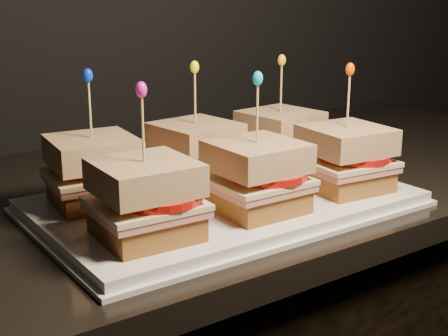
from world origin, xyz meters
TOP-DOWN VIEW (x-y plane):
  - platter at (-0.09, 1.56)m, footprint 0.47×0.29m
  - platter_rim at (-0.09, 1.56)m, footprint 0.48×0.30m
  - sandwich_0_bread_bot at (-0.23, 1.62)m, footprint 0.11×0.11m
  - sandwich_0_ham at (-0.23, 1.62)m, footprint 0.12×0.11m
  - sandwich_0_cheese at (-0.23, 1.62)m, footprint 0.12×0.12m
  - sandwich_0_tomato at (-0.22, 1.62)m, footprint 0.10×0.10m
  - sandwich_0_bread_top at (-0.23, 1.62)m, footprint 0.11×0.11m
  - sandwich_0_pick at (-0.23, 1.62)m, footprint 0.00×0.00m
  - sandwich_0_frill at (-0.23, 1.62)m, footprint 0.01×0.01m
  - sandwich_1_bread_bot at (-0.09, 1.62)m, footprint 0.11×0.11m
  - sandwich_1_ham at (-0.09, 1.62)m, footprint 0.12×0.12m
  - sandwich_1_cheese at (-0.09, 1.62)m, footprint 0.12×0.12m
  - sandwich_1_tomato at (-0.07, 1.62)m, footprint 0.10×0.10m
  - sandwich_1_bread_top at (-0.09, 1.62)m, footprint 0.11×0.11m
  - sandwich_1_pick at (-0.09, 1.62)m, footprint 0.00×0.00m
  - sandwich_1_frill at (-0.09, 1.62)m, footprint 0.01×0.01m
  - sandwich_2_bread_bot at (0.06, 1.62)m, footprint 0.11×0.11m
  - sandwich_2_ham at (0.06, 1.62)m, footprint 0.12×0.11m
  - sandwich_2_cheese at (0.06, 1.62)m, footprint 0.12×0.12m
  - sandwich_2_tomato at (0.07, 1.62)m, footprint 0.10×0.10m
  - sandwich_2_bread_top at (0.06, 1.62)m, footprint 0.11×0.11m
  - sandwich_2_pick at (0.06, 1.62)m, footprint 0.00×0.00m
  - sandwich_2_frill at (0.06, 1.62)m, footprint 0.01×0.01m
  - sandwich_3_bread_bot at (-0.23, 1.49)m, footprint 0.10×0.10m
  - sandwich_3_ham at (-0.23, 1.49)m, footprint 0.11×0.11m
  - sandwich_3_cheese at (-0.23, 1.49)m, footprint 0.11×0.11m
  - sandwich_3_tomato at (-0.22, 1.48)m, footprint 0.10×0.10m
  - sandwich_3_bread_top at (-0.23, 1.49)m, footprint 0.10×0.10m
  - sandwich_3_pick at (-0.23, 1.49)m, footprint 0.00×0.00m
  - sandwich_3_frill at (-0.23, 1.49)m, footprint 0.01×0.01m
  - sandwich_4_bread_bot at (-0.09, 1.49)m, footprint 0.10×0.10m
  - sandwich_4_ham at (-0.09, 1.49)m, footprint 0.11×0.10m
  - sandwich_4_cheese at (-0.09, 1.49)m, footprint 0.11×0.11m
  - sandwich_4_tomato at (-0.07, 1.48)m, footprint 0.10×0.10m
  - sandwich_4_bread_top at (-0.09, 1.49)m, footprint 0.10×0.10m
  - sandwich_4_pick at (-0.09, 1.49)m, footprint 0.00×0.00m
  - sandwich_4_frill at (-0.09, 1.49)m, footprint 0.01×0.01m
  - sandwich_5_bread_bot at (0.06, 1.49)m, footprint 0.11×0.11m
  - sandwich_5_ham at (0.06, 1.49)m, footprint 0.12×0.11m
  - sandwich_5_cheese at (0.06, 1.49)m, footprint 0.12×0.12m
  - sandwich_5_tomato at (0.07, 1.48)m, footprint 0.10×0.10m
  - sandwich_5_bread_top at (0.06, 1.49)m, footprint 0.11×0.11m
  - sandwich_5_pick at (0.06, 1.49)m, footprint 0.00×0.00m
  - sandwich_5_frill at (0.06, 1.49)m, footprint 0.01×0.01m

SIDE VIEW (x-z plane):
  - platter_rim at x=-0.09m, z-range 0.87..0.87m
  - platter at x=-0.09m, z-range 0.87..0.89m
  - sandwich_0_bread_bot at x=-0.23m, z-range 0.89..0.91m
  - sandwich_1_bread_bot at x=-0.09m, z-range 0.89..0.91m
  - sandwich_2_bread_bot at x=0.06m, z-range 0.89..0.91m
  - sandwich_3_bread_bot at x=-0.23m, z-range 0.89..0.91m
  - sandwich_4_bread_bot at x=-0.09m, z-range 0.89..0.91m
  - sandwich_5_bread_bot at x=0.06m, z-range 0.89..0.91m
  - sandwich_0_ham at x=-0.23m, z-range 0.91..0.92m
  - sandwich_1_ham at x=-0.09m, z-range 0.91..0.92m
  - sandwich_2_ham at x=0.06m, z-range 0.91..0.92m
  - sandwich_3_ham at x=-0.23m, z-range 0.91..0.92m
  - sandwich_4_ham at x=-0.09m, z-range 0.91..0.92m
  - sandwich_5_ham at x=0.06m, z-range 0.91..0.92m
  - sandwich_0_cheese at x=-0.23m, z-range 0.92..0.93m
  - sandwich_1_cheese at x=-0.09m, z-range 0.92..0.93m
  - sandwich_2_cheese at x=0.06m, z-range 0.92..0.93m
  - sandwich_3_cheese at x=-0.23m, z-range 0.92..0.93m
  - sandwich_4_cheese at x=-0.09m, z-range 0.92..0.93m
  - sandwich_5_cheese at x=0.06m, z-range 0.92..0.93m
  - sandwich_0_tomato at x=-0.22m, z-range 0.93..0.94m
  - sandwich_1_tomato at x=-0.07m, z-range 0.93..0.94m
  - sandwich_2_tomato at x=0.07m, z-range 0.93..0.94m
  - sandwich_3_tomato at x=-0.22m, z-range 0.93..0.94m
  - sandwich_4_tomato at x=-0.07m, z-range 0.93..0.94m
  - sandwich_5_tomato at x=0.07m, z-range 0.93..0.94m
  - sandwich_0_bread_top at x=-0.23m, z-range 0.94..0.97m
  - sandwich_1_bread_top at x=-0.09m, z-range 0.94..0.97m
  - sandwich_2_bread_top at x=0.06m, z-range 0.94..0.97m
  - sandwich_3_bread_top at x=-0.23m, z-range 0.94..0.97m
  - sandwich_4_bread_top at x=-0.09m, z-range 0.94..0.97m
  - sandwich_5_bread_top at x=0.06m, z-range 0.94..0.97m
  - sandwich_0_pick at x=-0.23m, z-range 0.96..1.05m
  - sandwich_1_pick at x=-0.09m, z-range 0.96..1.05m
  - sandwich_2_pick at x=0.06m, z-range 0.96..1.05m
  - sandwich_3_pick at x=-0.23m, z-range 0.96..1.05m
  - sandwich_4_pick at x=-0.09m, z-range 0.96..1.05m
  - sandwich_5_pick at x=0.06m, z-range 0.96..1.05m
  - sandwich_0_frill at x=-0.23m, z-range 1.04..1.05m
  - sandwich_1_frill at x=-0.09m, z-range 1.04..1.05m
  - sandwich_2_frill at x=0.06m, z-range 1.04..1.05m
  - sandwich_3_frill at x=-0.23m, z-range 1.04..1.05m
  - sandwich_4_frill at x=-0.09m, z-range 1.04..1.05m
  - sandwich_5_frill at x=0.06m, z-range 1.04..1.05m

